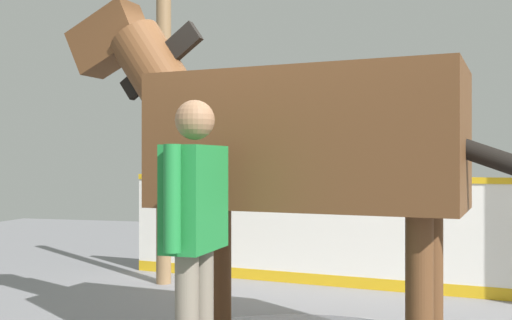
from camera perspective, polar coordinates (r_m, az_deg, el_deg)
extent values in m
cube|color=white|center=(6.46, 11.55, -6.92)|extent=(5.79, 0.91, 1.10)
cube|color=gold|center=(6.42, 11.55, -1.76)|extent=(5.79, 0.94, 0.06)
cube|color=gold|center=(6.54, 11.55, -11.19)|extent=(5.79, 0.92, 0.12)
cylinder|color=olive|center=(6.70, -8.55, 1.70)|extent=(0.16, 0.16, 3.06)
cube|color=brown|center=(4.10, 4.76, 1.79)|extent=(2.12, 1.17, 0.89)
cylinder|color=brown|center=(4.27, -6.27, -11.10)|extent=(0.16, 0.16, 1.01)
cylinder|color=brown|center=(4.69, -3.28, -10.09)|extent=(0.16, 0.16, 1.01)
cylinder|color=brown|center=(3.78, 14.88, -12.57)|extent=(0.16, 0.16, 1.01)
cylinder|color=brown|center=(4.25, 15.86, -11.15)|extent=(0.16, 0.16, 1.01)
cylinder|color=brown|center=(4.63, -8.82, 7.36)|extent=(0.84, 0.51, 0.89)
cube|color=black|center=(4.65, -8.82, 8.99)|extent=(0.69, 0.16, 0.55)
cube|color=brown|center=(4.94, -13.35, 10.80)|extent=(0.68, 0.37, 0.56)
cylinder|color=black|center=(3.90, 20.37, 0.42)|extent=(0.71, 0.22, 0.35)
cylinder|color=slate|center=(3.62, -5.00, -11.97)|extent=(0.13, 0.13, 0.49)
cylinder|color=slate|center=(3.42, -6.42, -12.65)|extent=(0.13, 0.13, 0.49)
cube|color=#1E7F38|center=(3.44, -5.69, -3.50)|extent=(0.24, 0.49, 0.58)
cylinder|color=#1E7F38|center=(3.71, -3.91, -3.03)|extent=(0.09, 0.09, 0.55)
cylinder|color=#1E7F38|center=(3.18, -7.76, -3.53)|extent=(0.09, 0.09, 0.55)
sphere|color=#936B4C|center=(3.45, -5.69, 3.71)|extent=(0.22, 0.22, 0.22)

